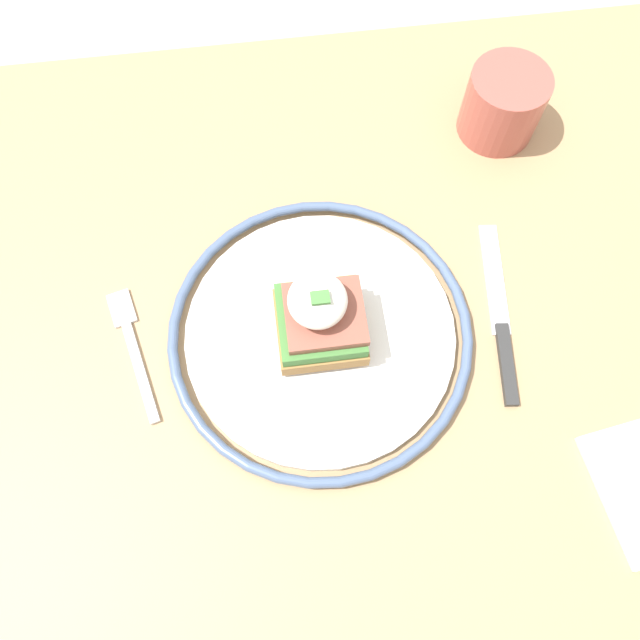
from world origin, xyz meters
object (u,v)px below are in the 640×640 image
plate (320,331)px  sandwich (320,315)px  fork (134,347)px  knife (501,325)px  cup (503,103)px

plate → sandwich: (0.00, 0.00, 0.04)m
fork → knife: knife is taller
fork → cup: cup is taller
plate → knife: plate is taller
plate → fork: 0.18m
plate → knife: 0.18m
plate → knife: size_ratio=1.51×
plate → fork: plate is taller
sandwich → knife: size_ratio=0.42×
sandwich → knife: 0.18m
fork → knife: bearing=-3.7°
fork → knife: size_ratio=0.73×
fork → cup: 0.45m
fork → plate: bearing=-2.7°
sandwich → cup: size_ratio=0.96×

